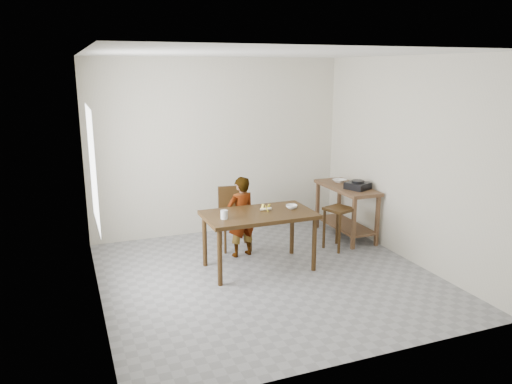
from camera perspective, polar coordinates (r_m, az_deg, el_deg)
name	(u,v)px	position (r m, az deg, el deg)	size (l,w,h in m)	color
floor	(268,278)	(6.34, 1.34, -9.80)	(4.00, 4.00, 0.04)	gray
ceiling	(269,51)	(5.81, 1.50, 15.78)	(4.00, 4.00, 0.04)	white
wall_back	(218,147)	(7.80, -4.37, 5.17)	(4.00, 0.04, 2.70)	beige
wall_front	(363,217)	(4.19, 12.18, -2.78)	(4.00, 0.04, 2.70)	beige
wall_left	(90,185)	(5.48, -18.44, 0.76)	(0.04, 4.00, 2.70)	beige
wall_right	(408,160)	(6.95, 16.99, 3.53)	(0.04, 4.00, 2.70)	beige
window_pane	(93,167)	(5.65, -18.17, 2.71)	(0.02, 1.10, 1.30)	silver
dining_table	(259,241)	(6.45, 0.33, -5.59)	(1.40, 0.80, 0.75)	#36220E
prep_counter	(346,211)	(7.79, 10.23, -2.18)	(0.50, 1.20, 0.80)	brown
child	(241,217)	(6.83, -1.73, -2.85)	(0.41, 0.27, 1.12)	white
dining_chair	(235,219)	(7.15, -2.37, -3.09)	(0.43, 0.43, 0.88)	#36220E
stool	(338,228)	(7.27, 9.38, -4.09)	(0.35, 0.35, 0.61)	#36220E
glass_tumbler	(224,215)	(6.08, -3.66, -2.59)	(0.09, 0.09, 0.11)	silver
small_bowl	(292,207)	(6.55, 4.09, -1.69)	(0.15, 0.15, 0.05)	white
banana	(266,209)	(6.43, 1.13, -1.91)	(0.16, 0.12, 0.06)	#E6BF47
serving_bowl	(340,181)	(7.91, 9.53, 1.27)	(0.20, 0.20, 0.05)	white
gas_burner	(358,186)	(7.52, 11.56, 0.72)	(0.30, 0.30, 0.10)	black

